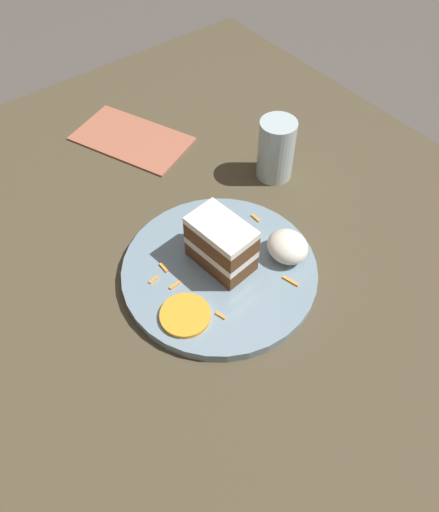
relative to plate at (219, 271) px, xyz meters
name	(u,v)px	position (x,y,z in m)	size (l,w,h in m)	color
ground_plane	(220,302)	(-0.03, 0.02, -0.04)	(6.00, 6.00, 0.00)	#4C4742
dining_table	(220,297)	(-0.03, 0.02, -0.02)	(1.31, 1.08, 0.03)	#4C422D
plate	(219,271)	(0.00, 0.00, 0.00)	(0.30, 0.30, 0.02)	gray
cake_slice	(221,244)	(0.01, -0.01, 0.05)	(0.10, 0.07, 0.08)	brown
cream_dollop	(288,247)	(-0.04, -0.10, 0.03)	(0.07, 0.06, 0.04)	white
orange_garnish	(185,315)	(-0.04, 0.09, 0.01)	(0.07, 0.07, 0.01)	orange
carrot_shreds_scatter	(217,260)	(0.01, -0.01, 0.01)	(0.18, 0.21, 0.00)	orange
drinking_glass	(276,153)	(0.12, -0.22, 0.04)	(0.06, 0.06, 0.11)	silver
menu_card	(132,139)	(0.36, -0.07, -0.01)	(0.12, 0.22, 0.00)	#B2664C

